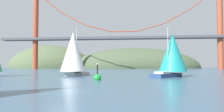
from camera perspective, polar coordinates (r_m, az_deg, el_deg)
name	(u,v)px	position (r m, az deg, el deg)	size (l,w,h in m)	color
ground_plane	(63,91)	(18.67, -12.58, -8.81)	(360.00, 360.00, 0.00)	#385670
headland_left	(50,68)	(164.31, -15.69, -3.04)	(60.66, 44.00, 32.17)	#4C5B3D
headland_center	(134,68)	(152.60, 5.76, -3.17)	(88.96, 44.00, 27.73)	#425138
suspension_bridge	(124,34)	(113.89, 3.07, 5.74)	(131.17, 6.00, 41.98)	#A34228
sailboat_teal_sail	(172,54)	(41.60, 15.33, 0.58)	(8.14, 9.04, 8.95)	navy
sailboat_white_mainsail	(73,53)	(43.97, -10.05, 0.78)	(5.76, 8.79, 10.08)	#B7B2A8
channel_buoy	(97,77)	(31.32, -3.81, -5.57)	(1.10, 1.10, 2.64)	green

